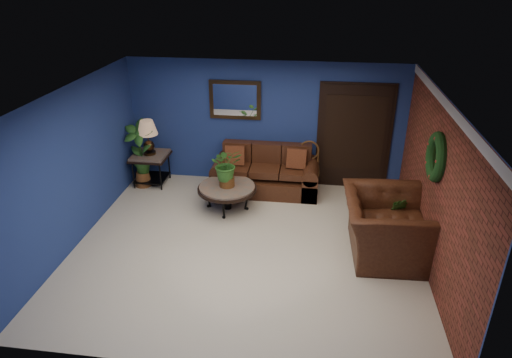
# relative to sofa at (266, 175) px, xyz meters

# --- Properties ---
(floor) EXTENTS (5.50, 5.50, 0.00)m
(floor) POSITION_rel_sofa_xyz_m (-0.07, -2.08, -0.31)
(floor) COLOR beige
(floor) RESTS_ON ground
(wall_back) EXTENTS (5.50, 0.04, 2.50)m
(wall_back) POSITION_rel_sofa_xyz_m (-0.07, 0.42, 0.94)
(wall_back) COLOR navy
(wall_back) RESTS_ON ground
(wall_left) EXTENTS (0.04, 5.00, 2.50)m
(wall_left) POSITION_rel_sofa_xyz_m (-2.82, -2.08, 0.94)
(wall_left) COLOR navy
(wall_left) RESTS_ON ground
(wall_right_brick) EXTENTS (0.04, 5.00, 2.50)m
(wall_right_brick) POSITION_rel_sofa_xyz_m (2.68, -2.08, 0.94)
(wall_right_brick) COLOR maroon
(wall_right_brick) RESTS_ON ground
(ceiling) EXTENTS (5.50, 5.00, 0.02)m
(ceiling) POSITION_rel_sofa_xyz_m (-0.07, -2.08, 2.19)
(ceiling) COLOR silver
(ceiling) RESTS_ON wall_back
(crown_molding) EXTENTS (0.03, 5.00, 0.14)m
(crown_molding) POSITION_rel_sofa_xyz_m (2.65, -2.08, 2.12)
(crown_molding) COLOR white
(crown_molding) RESTS_ON wall_right_brick
(wall_mirror) EXTENTS (1.02, 0.06, 0.77)m
(wall_mirror) POSITION_rel_sofa_xyz_m (-0.67, 0.38, 1.41)
(wall_mirror) COLOR #3D2815
(wall_mirror) RESTS_ON wall_back
(closet_door) EXTENTS (1.44, 0.06, 2.18)m
(closet_door) POSITION_rel_sofa_xyz_m (1.68, 0.39, 0.74)
(closet_door) COLOR black
(closet_door) RESTS_ON wall_back
(wreath) EXTENTS (0.16, 0.72, 0.72)m
(wreath) POSITION_rel_sofa_xyz_m (2.62, -2.03, 1.39)
(wreath) COLOR black
(wreath) RESTS_ON wall_right_brick
(sofa) EXTENTS (2.07, 0.90, 0.93)m
(sofa) POSITION_rel_sofa_xyz_m (0.00, 0.00, 0.00)
(sofa) COLOR #492614
(sofa) RESTS_ON ground
(coffee_table) EXTENTS (1.08, 1.08, 0.47)m
(coffee_table) POSITION_rel_sofa_xyz_m (-0.62, -0.88, 0.10)
(coffee_table) COLOR #57524C
(coffee_table) RESTS_ON ground
(end_table) EXTENTS (0.71, 0.71, 0.65)m
(end_table) POSITION_rel_sofa_xyz_m (-2.37, -0.03, 0.20)
(end_table) COLOR #57524C
(end_table) RESTS_ON ground
(table_lamp) EXTENTS (0.41, 0.41, 0.68)m
(table_lamp) POSITION_rel_sofa_xyz_m (-2.37, -0.03, 0.79)
(table_lamp) COLOR #3D2815
(table_lamp) RESTS_ON end_table
(side_chair) EXTENTS (0.45, 0.45, 1.03)m
(side_chair) POSITION_rel_sofa_xyz_m (0.83, 0.05, 0.27)
(side_chair) COLOR #563418
(side_chair) RESTS_ON ground
(armchair) EXTENTS (1.34, 1.51, 0.95)m
(armchair) POSITION_rel_sofa_xyz_m (2.08, -1.96, 0.17)
(armchair) COLOR #492614
(armchair) RESTS_ON ground
(coffee_plant) EXTENTS (0.69, 0.64, 0.74)m
(coffee_plant) POSITION_rel_sofa_xyz_m (-0.62, -0.88, 0.57)
(coffee_plant) COLOR brown
(coffee_plant) RESTS_ON coffee_table
(floor_plant) EXTENTS (0.39, 0.34, 0.78)m
(floor_plant) POSITION_rel_sofa_xyz_m (2.28, -1.52, 0.09)
(floor_plant) COLOR brown
(floor_plant) RESTS_ON ground
(tall_plant) EXTENTS (0.64, 0.46, 1.39)m
(tall_plant) POSITION_rel_sofa_xyz_m (-2.52, -0.16, 0.44)
(tall_plant) COLOR brown
(tall_plant) RESTS_ON ground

